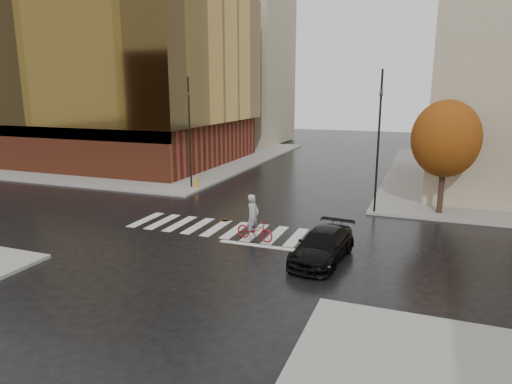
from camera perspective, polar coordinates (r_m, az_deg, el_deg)
ground at (r=23.51m, az=-3.07°, el=-5.14°), size 120.00×120.00×0.00m
sidewalk_nw at (r=51.69m, az=-15.17°, el=4.45°), size 30.00×30.00×0.15m
crosswalk at (r=23.94m, az=-2.59°, el=-4.79°), size 12.00×3.00×0.01m
office_glass at (r=49.41m, az=-18.79°, el=13.41°), size 27.00×19.00×16.00m
building_nw_far at (r=62.73m, az=-3.00°, el=15.52°), size 14.00×12.00×20.00m
tree_ne_a at (r=28.00m, az=22.64°, el=6.14°), size 3.80×3.80×6.50m
sedan at (r=19.87m, az=8.34°, el=-6.66°), size 2.34×4.80×1.35m
cyclist at (r=22.21m, az=-0.23°, el=-4.12°), size 2.10×1.08×2.28m
traffic_light_nw at (r=33.27m, az=-8.32°, el=8.34°), size 0.24×0.21×7.87m
traffic_light_ne at (r=26.97m, az=15.12°, el=7.41°), size 0.22×0.25×8.15m
fire_hydrant at (r=33.54m, az=-7.46°, el=1.27°), size 0.27×0.27×0.77m
manhole at (r=25.75m, az=-3.87°, el=-3.53°), size 0.86×0.86×0.01m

